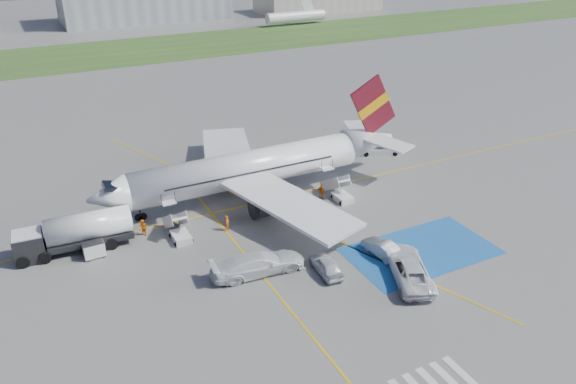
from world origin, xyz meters
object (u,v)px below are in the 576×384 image
(gpu_cart, at_px, (94,250))
(airliner, at_px, (259,166))
(belt_loader, at_px, (380,151))
(car_silver_a, at_px, (326,265))
(fuel_tanker, at_px, (75,236))
(van_white_b, at_px, (258,261))
(van_white_a, at_px, (409,265))
(car_silver_b, at_px, (382,248))

(gpu_cart, bearing_deg, airliner, 12.42)
(belt_loader, xyz_separation_m, car_silver_a, (-20.31, -20.32, 0.35))
(fuel_tanker, relative_size, belt_loader, 1.91)
(belt_loader, distance_m, car_silver_a, 28.73)
(car_silver_a, bearing_deg, van_white_b, -20.74)
(van_white_a, distance_m, van_white_b, 13.17)
(belt_loader, bearing_deg, car_silver_b, -100.99)
(airliner, bearing_deg, car_silver_b, -74.07)
(van_white_a, bearing_deg, gpu_cart, -10.46)
(belt_loader, height_order, car_silver_a, belt_loader)
(fuel_tanker, bearing_deg, belt_loader, 12.55)
(fuel_tanker, xyz_separation_m, van_white_b, (13.64, -11.35, -0.26))
(airliner, height_order, fuel_tanker, airliner)
(airliner, relative_size, van_white_b, 5.77)
(car_silver_a, xyz_separation_m, van_white_a, (6.07, -3.85, 0.44))
(car_silver_b, bearing_deg, belt_loader, -130.02)
(belt_loader, bearing_deg, car_silver_a, -110.87)
(gpu_cart, relative_size, van_white_a, 0.30)
(van_white_b, bearing_deg, car_silver_b, -98.31)
(airliner, xyz_separation_m, fuel_tanker, (-20.25, -2.88, -1.89))
(van_white_a, height_order, van_white_b, van_white_b)
(belt_loader, relative_size, car_silver_b, 1.25)
(airliner, height_order, car_silver_a, airliner)
(fuel_tanker, distance_m, van_white_b, 17.75)
(airliner, bearing_deg, gpu_cart, -165.39)
(car_silver_a, xyz_separation_m, car_silver_b, (6.04, 0.02, -0.01))
(car_silver_a, relative_size, car_silver_b, 0.99)
(fuel_tanker, height_order, gpu_cart, fuel_tanker)
(airliner, distance_m, fuel_tanker, 20.54)
(car_silver_a, height_order, van_white_a, van_white_a)
(fuel_tanker, xyz_separation_m, gpu_cart, (1.23, -2.08, -0.80))
(car_silver_a, relative_size, van_white_b, 0.69)
(gpu_cart, relative_size, van_white_b, 0.30)
(airliner, bearing_deg, van_white_b, -114.92)
(car_silver_b, bearing_deg, gpu_cart, -31.45)
(van_white_a, bearing_deg, belt_loader, -97.51)
(car_silver_b, distance_m, van_white_b, 11.74)
(gpu_cart, distance_m, car_silver_b, 26.65)
(car_silver_a, distance_m, van_white_a, 7.20)
(gpu_cart, height_order, car_silver_b, gpu_cart)
(van_white_a, xyz_separation_m, van_white_b, (-11.45, 6.50, 0.06))
(car_silver_b, xyz_separation_m, van_white_b, (-11.43, 2.63, 0.51))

